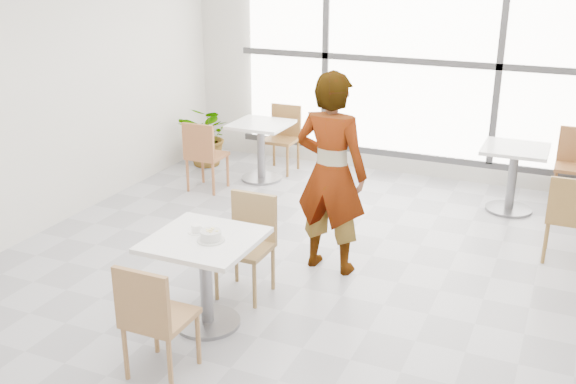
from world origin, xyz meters
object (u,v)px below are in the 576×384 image
at_px(chair_far, 249,237).
at_px(bg_table_left, 261,143).
at_px(oatmeal_bowl, 211,236).
at_px(chair_near, 153,314).
at_px(bg_chair_left_far, 283,133).
at_px(bg_table_right, 513,170).
at_px(person, 331,174).
at_px(bg_chair_right_far, 575,160).
at_px(plant_left, 208,136).
at_px(coffee_cup, 197,229).
at_px(main_table, 205,265).
at_px(bg_chair_right_near, 571,214).
at_px(bg_chair_left_near, 203,152).

distance_m(chair_far, bg_table_left, 2.99).
bearing_deg(oatmeal_bowl, chair_near, -93.30).
bearing_deg(oatmeal_bowl, bg_chair_left_far, 106.54).
height_order(bg_table_left, bg_chair_left_far, bg_chair_left_far).
bearing_deg(bg_table_right, bg_table_left, -177.10).
bearing_deg(bg_table_left, bg_chair_left_far, 80.01).
height_order(chair_near, person, person).
distance_m(oatmeal_bowl, bg_chair_right_far, 4.84).
height_order(bg_chair_right_far, plant_left, bg_chair_right_far).
xyz_separation_m(chair_near, oatmeal_bowl, (0.04, 0.73, 0.29)).
height_order(chair_near, coffee_cup, chair_near).
bearing_deg(bg_table_right, main_table, -118.33).
distance_m(main_table, bg_chair_right_far, 4.85).
distance_m(main_table, chair_near, 0.76).
distance_m(person, bg_table_right, 2.62).
bearing_deg(bg_chair_right_near, chair_near, 50.99).
bearing_deg(bg_table_left, bg_table_right, 2.90).
bearing_deg(bg_chair_left_near, person, 147.63).
distance_m(chair_near, bg_table_right, 4.67).
bearing_deg(bg_chair_left_near, bg_table_right, -166.65).
distance_m(bg_chair_left_near, bg_chair_left_far, 1.28).
bearing_deg(bg_table_left, oatmeal_bowl, -69.93).
xyz_separation_m(oatmeal_bowl, bg_table_right, (1.82, 3.55, -0.31)).
relative_size(bg_table_right, bg_chair_left_near, 0.86).
distance_m(chair_far, bg_table_right, 3.43).
bearing_deg(plant_left, main_table, -60.07).
xyz_separation_m(oatmeal_bowl, bg_chair_right_far, (2.44, 4.17, -0.29)).
height_order(main_table, bg_table_left, same).
distance_m(main_table, oatmeal_bowl, 0.28).
relative_size(chair_far, bg_table_left, 1.16).
relative_size(bg_table_left, bg_chair_right_far, 0.86).
xyz_separation_m(main_table, bg_table_right, (1.90, 3.52, -0.04)).
bearing_deg(oatmeal_bowl, bg_table_right, 62.85).
bearing_deg(person, main_table, 72.45).
distance_m(bg_table_left, bg_table_right, 3.07).
height_order(chair_near, bg_chair_left_far, same).
bearing_deg(plant_left, bg_chair_right_near, -15.56).
xyz_separation_m(bg_chair_left_near, bg_chair_right_near, (4.15, -0.36, 0.00)).
distance_m(bg_chair_left_far, bg_chair_right_far, 3.61).
height_order(bg_chair_left_near, bg_chair_left_far, same).
relative_size(chair_near, bg_chair_left_far, 1.00).
bearing_deg(bg_chair_left_far, chair_far, -70.70).
bearing_deg(bg_table_left, bg_chair_right_far, 11.83).
bearing_deg(bg_table_left, coffee_cup, -72.10).
bearing_deg(plant_left, bg_chair_left_near, -62.94).
xyz_separation_m(person, bg_chair_left_near, (-2.14, 1.36, -0.43)).
height_order(bg_table_right, bg_chair_left_near, bg_chair_left_near).
xyz_separation_m(chair_near, bg_chair_left_far, (-1.11, 4.62, 0.00)).
relative_size(chair_far, bg_chair_left_near, 1.00).
height_order(bg_table_right, bg_chair_right_near, bg_chair_right_near).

